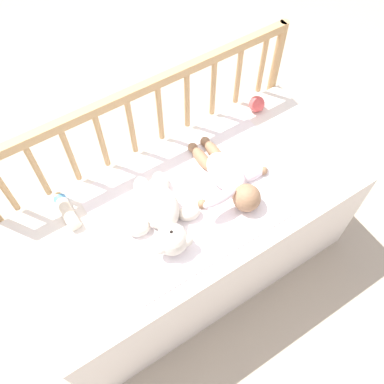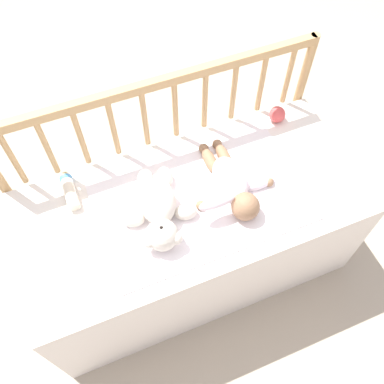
% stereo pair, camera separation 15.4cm
% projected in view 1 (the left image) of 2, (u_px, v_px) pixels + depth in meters
% --- Properties ---
extents(ground_plane, '(12.00, 12.00, 0.00)m').
position_uv_depth(ground_plane, '(192.00, 260.00, 2.05)').
color(ground_plane, tan).
extents(crib_mattress, '(1.31, 0.61, 0.54)m').
position_uv_depth(crib_mattress, '(192.00, 234.00, 1.82)').
color(crib_mattress, white).
rests_on(crib_mattress, ground_plane).
extents(crib_rail, '(1.31, 0.04, 0.86)m').
position_uv_depth(crib_rail, '(147.00, 131.00, 1.67)').
color(crib_rail, tan).
rests_on(crib_rail, ground_plane).
extents(blanket, '(0.77, 0.52, 0.01)m').
position_uv_depth(blanket, '(198.00, 194.00, 1.60)').
color(blanket, white).
rests_on(blanket, crib_mattress).
extents(teddy_bear, '(0.27, 0.36, 0.12)m').
position_uv_depth(teddy_bear, '(163.00, 215.00, 1.50)').
color(teddy_bear, silver).
rests_on(teddy_bear, crib_mattress).
extents(baby, '(0.33, 0.39, 0.11)m').
position_uv_depth(baby, '(229.00, 177.00, 1.59)').
color(baby, white).
rests_on(baby, crib_mattress).
extents(baby_bottle, '(0.05, 0.17, 0.05)m').
position_uv_depth(baby_bottle, '(66.00, 210.00, 1.55)').
color(baby_bottle, '#F4E5CC').
rests_on(baby_bottle, crib_mattress).
extents(toy_ball, '(0.07, 0.07, 0.07)m').
position_uv_depth(toy_ball, '(257.00, 104.00, 1.81)').
color(toy_ball, '#DB4C4C').
rests_on(toy_ball, crib_mattress).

